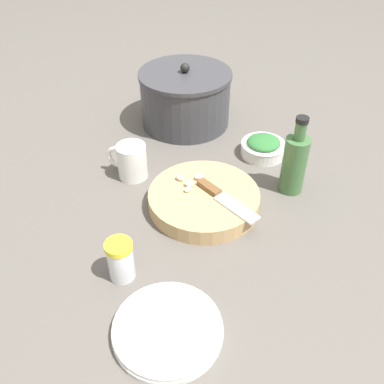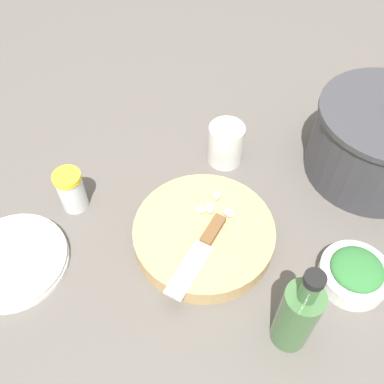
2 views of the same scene
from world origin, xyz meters
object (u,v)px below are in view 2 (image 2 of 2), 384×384
(chef_knife, at_px, (201,250))
(spice_jar, at_px, (71,190))
(plate_stack, at_px, (14,261))
(oil_bottle, at_px, (297,315))
(herb_bowl, at_px, (355,273))
(coffee_mug, at_px, (226,143))
(cutting_board, at_px, (204,234))
(garlic_cloves, at_px, (215,207))
(stock_pot, at_px, (378,142))

(chef_knife, height_order, spice_jar, spice_jar)
(plate_stack, bearing_deg, oil_bottle, 2.77)
(spice_jar, height_order, oil_bottle, oil_bottle)
(plate_stack, distance_m, oil_bottle, 0.51)
(chef_knife, relative_size, herb_bowl, 1.47)
(herb_bowl, bearing_deg, spice_jar, -179.84)
(coffee_mug, distance_m, oil_bottle, 0.41)
(cutting_board, xyz_separation_m, spice_jar, (-0.28, 0.00, 0.03))
(coffee_mug, xyz_separation_m, oil_bottle, (0.21, -0.36, 0.04))
(garlic_cloves, distance_m, coffee_mug, 0.18)
(stock_pot, bearing_deg, chef_knife, -129.58)
(coffee_mug, distance_m, plate_stack, 0.49)
(garlic_cloves, height_order, spice_jar, spice_jar)
(cutting_board, bearing_deg, herb_bowl, 0.36)
(chef_knife, height_order, herb_bowl, herb_bowl)
(cutting_board, distance_m, chef_knife, 0.05)
(herb_bowl, relative_size, oil_bottle, 0.61)
(plate_stack, xyz_separation_m, stock_pot, (0.60, 0.44, 0.07))
(herb_bowl, distance_m, stock_pot, 0.29)
(herb_bowl, xyz_separation_m, coffee_mug, (-0.30, 0.22, 0.02))
(chef_knife, bearing_deg, coffee_mug, -73.25)
(garlic_cloves, distance_m, oil_bottle, 0.26)
(herb_bowl, relative_size, stock_pot, 0.45)
(chef_knife, relative_size, spice_jar, 2.00)
(garlic_cloves, height_order, oil_bottle, oil_bottle)
(oil_bottle, xyz_separation_m, stock_pot, (0.10, 0.42, 0.00))
(cutting_board, relative_size, chef_knife, 1.45)
(cutting_board, relative_size, herb_bowl, 2.12)
(stock_pot, bearing_deg, herb_bowl, -91.29)
(spice_jar, bearing_deg, stock_pot, 27.02)
(cutting_board, distance_m, stock_pot, 0.41)
(chef_knife, height_order, plate_stack, chef_knife)
(coffee_mug, xyz_separation_m, stock_pot, (0.30, 0.06, 0.04))
(cutting_board, bearing_deg, coffee_mug, 94.92)
(spice_jar, xyz_separation_m, coffee_mug, (0.26, 0.22, 0.00))
(coffee_mug, distance_m, stock_pot, 0.31)
(cutting_board, bearing_deg, chef_knife, -79.22)
(garlic_cloves, distance_m, spice_jar, 0.29)
(garlic_cloves, xyz_separation_m, plate_stack, (-0.33, -0.21, -0.04))
(oil_bottle, bearing_deg, herb_bowl, 56.19)
(spice_jar, bearing_deg, plate_stack, -105.39)
(cutting_board, bearing_deg, spice_jar, 179.96)
(cutting_board, height_order, chef_knife, chef_knife)
(garlic_cloves, xyz_separation_m, oil_bottle, (0.18, -0.18, 0.03))
(spice_jar, height_order, stock_pot, stock_pot)
(spice_jar, height_order, plate_stack, spice_jar)
(chef_knife, distance_m, garlic_cloves, 0.10)
(herb_bowl, bearing_deg, coffee_mug, 143.48)
(herb_bowl, height_order, plate_stack, herb_bowl)
(cutting_board, xyz_separation_m, coffee_mug, (-0.02, 0.22, 0.03))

